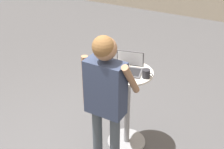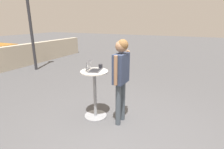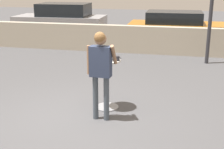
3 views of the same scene
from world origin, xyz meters
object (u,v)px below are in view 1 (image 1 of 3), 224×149
(cafe_table, at_px, (127,105))
(standing_person, at_px, (105,93))
(coffee_mug, at_px, (146,74))
(laptop, at_px, (129,67))

(cafe_table, distance_m, standing_person, 0.81)
(cafe_table, bearing_deg, standing_person, -87.55)
(cafe_table, relative_size, coffee_mug, 8.52)
(laptop, distance_m, coffee_mug, 0.25)
(cafe_table, xyz_separation_m, laptop, (-0.01, 0.03, 0.53))
(coffee_mug, relative_size, standing_person, 0.07)
(laptop, xyz_separation_m, coffee_mug, (0.25, -0.05, 0.00))
(laptop, relative_size, standing_person, 0.21)
(cafe_table, xyz_separation_m, coffee_mug, (0.23, -0.02, 0.53))
(laptop, distance_m, standing_person, 0.63)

